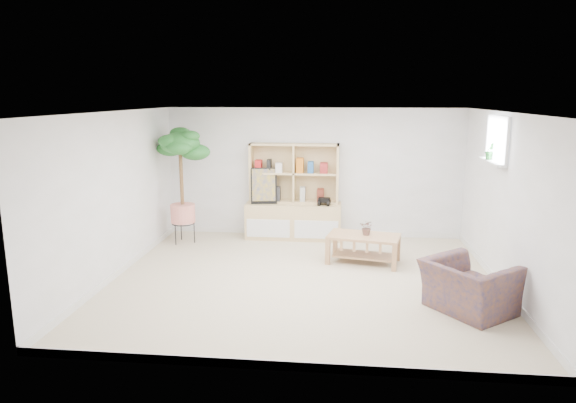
# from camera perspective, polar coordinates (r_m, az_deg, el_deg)

# --- Properties ---
(floor) EXTENTS (5.50, 5.00, 0.01)m
(floor) POSITION_cam_1_polar(r_m,az_deg,el_deg) (7.50, 1.69, -8.74)
(floor) COLOR beige
(floor) RESTS_ON ground
(ceiling) EXTENTS (5.50, 5.00, 0.01)m
(ceiling) POSITION_cam_1_polar(r_m,az_deg,el_deg) (7.03, 1.81, 9.91)
(ceiling) COLOR white
(ceiling) RESTS_ON walls
(walls) EXTENTS (5.51, 5.01, 2.40)m
(walls) POSITION_cam_1_polar(r_m,az_deg,el_deg) (7.17, 1.75, 0.28)
(walls) COLOR silver
(walls) RESTS_ON floor
(baseboard) EXTENTS (5.50, 5.00, 0.10)m
(baseboard) POSITION_cam_1_polar(r_m,az_deg,el_deg) (7.48, 1.69, -8.38)
(baseboard) COLOR white
(baseboard) RESTS_ON floor
(window) EXTENTS (0.10, 0.98, 0.68)m
(window) POSITION_cam_1_polar(r_m,az_deg,el_deg) (7.95, 22.29, 6.37)
(window) COLOR #C3DEF8
(window) RESTS_ON walls
(window_sill) EXTENTS (0.14, 1.00, 0.04)m
(window_sill) POSITION_cam_1_polar(r_m,az_deg,el_deg) (7.96, 21.70, 4.10)
(window_sill) COLOR white
(window_sill) RESTS_ON walls
(storage_unit) EXTENTS (1.76, 0.59, 1.76)m
(storage_unit) POSITION_cam_1_polar(r_m,az_deg,el_deg) (9.45, 0.62, 1.10)
(storage_unit) COLOR #D5B870
(storage_unit) RESTS_ON floor
(poster) EXTENTS (0.49, 0.19, 0.66)m
(poster) POSITION_cam_1_polar(r_m,az_deg,el_deg) (9.44, -2.70, 1.75)
(poster) COLOR yellow
(poster) RESTS_ON storage_unit
(toy_truck) EXTENTS (0.32, 0.24, 0.16)m
(toy_truck) POSITION_cam_1_polar(r_m,az_deg,el_deg) (9.33, 4.04, 0.05)
(toy_truck) COLOR black
(toy_truck) RESTS_ON storage_unit
(coffee_table) EXTENTS (1.21, 0.82, 0.45)m
(coffee_table) POSITION_cam_1_polar(r_m,az_deg,el_deg) (8.28, 8.38, -5.22)
(coffee_table) COLOR #B37753
(coffee_table) RESTS_ON floor
(table_plant) EXTENTS (0.28, 0.26, 0.25)m
(table_plant) POSITION_cam_1_polar(r_m,az_deg,el_deg) (8.20, 8.78, -2.87)
(table_plant) COLOR #286E2C
(table_plant) RESTS_ON coffee_table
(floor_tree) EXTENTS (0.77, 0.77, 2.07)m
(floor_tree) POSITION_cam_1_polar(r_m,az_deg,el_deg) (9.30, -11.73, 1.66)
(floor_tree) COLOR #28692F
(floor_tree) RESTS_ON floor
(armchair) EXTENTS (1.27, 1.29, 0.72)m
(armchair) POSITION_cam_1_polar(r_m,az_deg,el_deg) (6.73, 19.45, -8.59)
(armchair) COLOR navy
(armchair) RESTS_ON floor
(sill_plant) EXTENTS (0.16, 0.13, 0.25)m
(sill_plant) POSITION_cam_1_polar(r_m,az_deg,el_deg) (8.07, 21.54, 5.26)
(sill_plant) COLOR #28692F
(sill_plant) RESTS_ON window_sill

